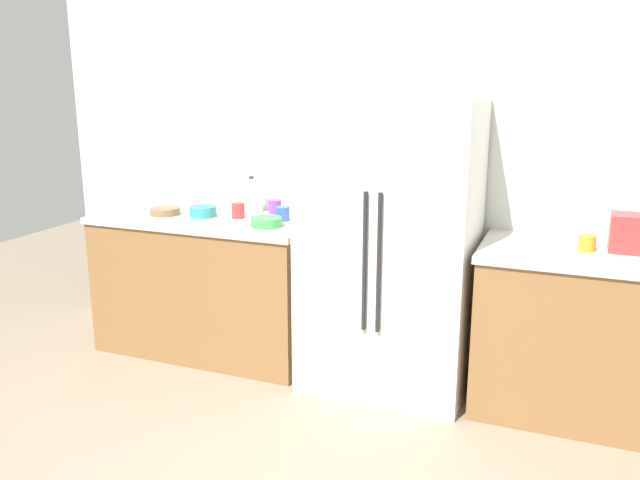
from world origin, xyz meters
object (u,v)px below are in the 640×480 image
(refrigerator, at_px, (390,247))
(cup_a, at_px, (238,211))
(bottle_a, at_px, (252,199))
(bowl_b, at_px, (203,211))
(cup_b, at_px, (587,243))
(cup_d, at_px, (275,208))
(bowl_a, at_px, (165,211))
(cup_c, at_px, (283,214))
(bowl_c, at_px, (266,222))
(toaster, at_px, (634,233))

(refrigerator, height_order, cup_a, refrigerator)
(bottle_a, xyz_separation_m, bowl_b, (-0.25, -0.20, -0.06))
(cup_b, height_order, cup_d, cup_d)
(refrigerator, relative_size, bowl_b, 9.68)
(refrigerator, relative_size, bowl_a, 8.63)
(bowl_a, bearing_deg, bowl_b, 9.23)
(cup_c, bearing_deg, bottle_a, 156.43)
(cup_b, xyz_separation_m, bowl_b, (-2.34, -0.01, -0.01))
(bowl_b, bearing_deg, bottle_a, 38.48)
(cup_c, distance_m, bowl_b, 0.54)
(cup_c, distance_m, bowl_c, 0.19)
(bowl_b, bearing_deg, bowl_c, -11.65)
(toaster, xyz_separation_m, bowl_c, (-2.04, -0.18, -0.07))
(bottle_a, relative_size, cup_b, 2.92)
(toaster, relative_size, bowl_c, 1.23)
(bottle_a, relative_size, bowl_a, 1.27)
(cup_d, xyz_separation_m, bowl_c, (0.08, -0.28, -0.03))
(bowl_a, relative_size, bowl_b, 1.12)
(refrigerator, height_order, bottle_a, refrigerator)
(refrigerator, height_order, cup_b, refrigerator)
(cup_d, bearing_deg, cup_a, -146.80)
(bowl_c, bearing_deg, bowl_b, 168.35)
(cup_a, distance_m, bowl_c, 0.32)
(cup_d, distance_m, bowl_a, 0.74)
(toaster, relative_size, bowl_b, 1.32)
(cup_c, height_order, bowl_c, cup_c)
(bottle_a, distance_m, bowl_a, 0.58)
(toaster, distance_m, bowl_c, 2.05)
(bowl_c, bearing_deg, refrigerator, 5.83)
(toaster, xyz_separation_m, bottle_a, (-2.30, 0.13, -0.00))
(refrigerator, height_order, bowl_a, refrigerator)
(bottle_a, distance_m, cup_c, 0.31)
(cup_c, distance_m, cup_d, 0.14)
(cup_a, distance_m, bowl_b, 0.24)
(cup_c, xyz_separation_m, bowl_b, (-0.54, -0.08, -0.01))
(cup_b, bearing_deg, bowl_b, -179.82)
(toaster, bearing_deg, cup_b, -163.08)
(cup_a, relative_size, bowl_a, 0.49)
(bowl_c, bearing_deg, bowl_a, 175.39)
(refrigerator, distance_m, cup_c, 0.76)
(refrigerator, height_order, cup_d, refrigerator)
(cup_d, distance_m, bowl_b, 0.47)
(bowl_b, xyz_separation_m, bowl_c, (0.51, -0.11, -0.01))
(cup_d, relative_size, bowl_b, 0.62)
(refrigerator, distance_m, bowl_c, 0.78)
(refrigerator, xyz_separation_m, toaster, (1.28, 0.10, 0.17))
(bottle_a, height_order, bowl_c, bottle_a)
(bottle_a, relative_size, cup_d, 2.30)
(bottle_a, height_order, bowl_b, bottle_a)
(bottle_a, xyz_separation_m, bowl_c, (0.26, -0.31, -0.07))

